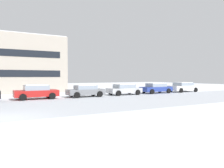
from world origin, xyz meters
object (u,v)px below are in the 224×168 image
Objects in this scene: parked_car_red at (36,92)px; parked_car_gray at (86,91)px; parked_car_silver at (124,89)px; parked_car_white at (183,87)px; parked_car_blue at (156,88)px.

parked_car_gray is (5.13, -0.22, -0.04)m from parked_car_red.
parked_car_silver is at bearing -0.39° from parked_car_red.
parked_car_red is at bearing -179.97° from parked_car_white.
parked_car_red reaches higher than parked_car_gray.
parked_car_red is 10.25m from parked_car_silver.
parked_car_white is (10.25, 0.08, 0.04)m from parked_car_silver.
parked_car_red is 0.98× the size of parked_car_silver.
parked_car_white reaches higher than parked_car_gray.
parked_car_white is (15.38, 0.23, 0.04)m from parked_car_gray.
parked_car_gray is 5.13m from parked_car_silver.
parked_car_blue is at bearing 179.69° from parked_car_white.
parked_car_blue reaches higher than parked_car_gray.
parked_car_red reaches higher than parked_car_white.
parked_car_silver is 10.25m from parked_car_white.
parked_car_white is at bearing 0.45° from parked_car_silver.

